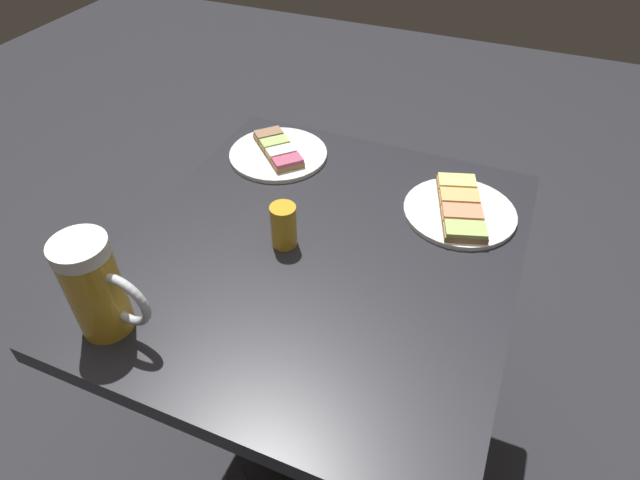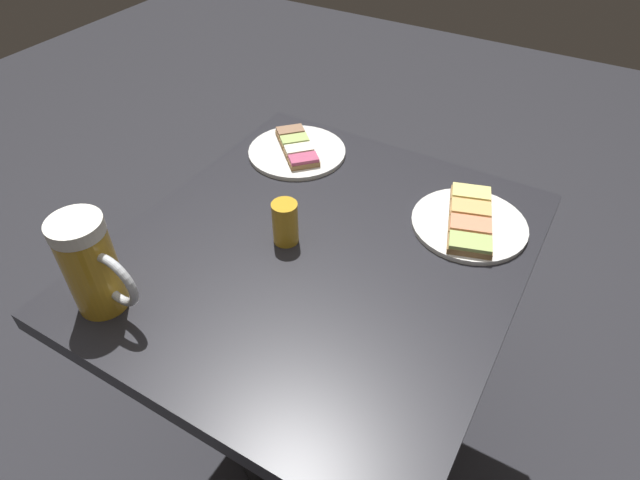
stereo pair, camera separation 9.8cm
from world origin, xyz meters
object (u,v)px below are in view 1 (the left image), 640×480
object	(u,v)px
plate_far	(460,210)
plate_near	(278,153)
beer_mug	(97,288)
beer_glass_small	(284,226)

from	to	relation	value
plate_far	plate_near	bearing A→B (deg)	-96.79
beer_mug	plate_far	bearing A→B (deg)	137.67
plate_far	beer_mug	size ratio (longest dim) A/B	1.26
plate_near	beer_mug	size ratio (longest dim) A/B	1.27
beer_mug	beer_glass_small	xyz separation A→B (m)	(-0.29, 0.17, -0.05)
plate_far	beer_glass_small	world-z (taller)	beer_glass_small
plate_near	plate_far	distance (m)	0.43
plate_far	beer_glass_small	distance (m)	0.36
plate_far	beer_glass_small	size ratio (longest dim) A/B	2.59
plate_far	beer_mug	xyz separation A→B (m)	(0.50, -0.46, 0.08)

